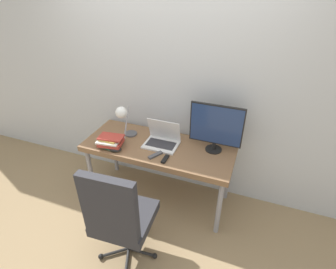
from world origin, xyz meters
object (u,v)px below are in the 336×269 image
(laptop, at_px, (162,140))
(book_stack, at_px, (111,141))
(desk_lamp, at_px, (123,116))
(game_controller, at_px, (115,149))
(office_chair, at_px, (119,215))
(monitor, at_px, (216,127))

(laptop, distance_m, book_stack, 0.53)
(desk_lamp, distance_m, book_stack, 0.29)
(book_stack, xyz_separation_m, game_controller, (0.08, -0.05, -0.04))
(laptop, relative_size, office_chair, 0.33)
(desk_lamp, bearing_deg, book_stack, -117.44)
(laptop, bearing_deg, office_chair, -91.31)
(office_chair, bearing_deg, book_stack, 124.38)
(laptop, bearing_deg, monitor, 9.61)
(monitor, xyz_separation_m, book_stack, (-1.02, -0.32, -0.21))
(monitor, distance_m, game_controller, 1.04)
(laptop, relative_size, book_stack, 1.26)
(desk_lamp, height_order, game_controller, desk_lamp)
(desk_lamp, bearing_deg, game_controller, -91.22)
(monitor, distance_m, book_stack, 1.09)
(laptop, height_order, office_chair, office_chair)
(game_controller, bearing_deg, office_chair, -58.30)
(desk_lamp, height_order, office_chair, desk_lamp)
(desk_lamp, xyz_separation_m, book_stack, (-0.08, -0.16, -0.23))
(laptop, xyz_separation_m, office_chair, (-0.02, -0.90, -0.20))
(office_chair, bearing_deg, monitor, 60.86)
(laptop, height_order, game_controller, laptop)
(monitor, xyz_separation_m, office_chair, (-0.55, -0.99, -0.42))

